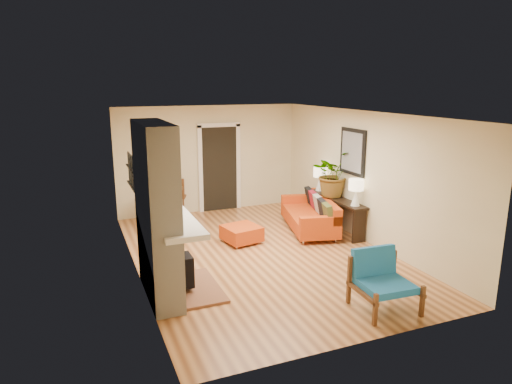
% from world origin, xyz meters
% --- Properties ---
extents(room_shell, '(6.50, 6.50, 6.50)m').
position_xyz_m(room_shell, '(0.60, 2.63, 1.24)').
color(room_shell, tan).
rests_on(room_shell, ground).
extents(fireplace, '(1.09, 1.68, 2.60)m').
position_xyz_m(fireplace, '(-2.00, -1.00, 1.24)').
color(fireplace, white).
rests_on(fireplace, ground).
extents(sofa, '(1.30, 2.12, 0.78)m').
position_xyz_m(sofa, '(1.61, 0.91, 0.34)').
color(sofa, silver).
rests_on(sofa, ground).
extents(ottoman, '(0.78, 0.78, 0.34)m').
position_xyz_m(ottoman, '(-0.10, 0.73, 0.20)').
color(ottoman, silver).
rests_on(ottoman, ground).
extents(blue_chair, '(0.84, 0.82, 0.83)m').
position_xyz_m(blue_chair, '(0.80, -2.54, 0.45)').
color(blue_chair, brown).
rests_on(blue_chair, ground).
extents(dining_table, '(1.14, 1.75, 0.93)m').
position_xyz_m(dining_table, '(-1.14, 2.62, 0.61)').
color(dining_table, brown).
rests_on(dining_table, ground).
extents(console_table, '(0.34, 1.85, 0.72)m').
position_xyz_m(console_table, '(2.07, 0.67, 0.58)').
color(console_table, black).
rests_on(console_table, ground).
extents(lamp_near, '(0.30, 0.30, 0.54)m').
position_xyz_m(lamp_near, '(2.07, 0.00, 1.06)').
color(lamp_near, white).
rests_on(lamp_near, console_table).
extents(lamp_far, '(0.30, 0.30, 0.54)m').
position_xyz_m(lamp_far, '(2.07, 1.43, 1.06)').
color(lamp_far, white).
rests_on(lamp_far, console_table).
extents(houseplant, '(1.13, 1.06, 1.00)m').
position_xyz_m(houseplant, '(2.06, 0.87, 1.23)').
color(houseplant, '#1E5919').
rests_on(houseplant, console_table).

